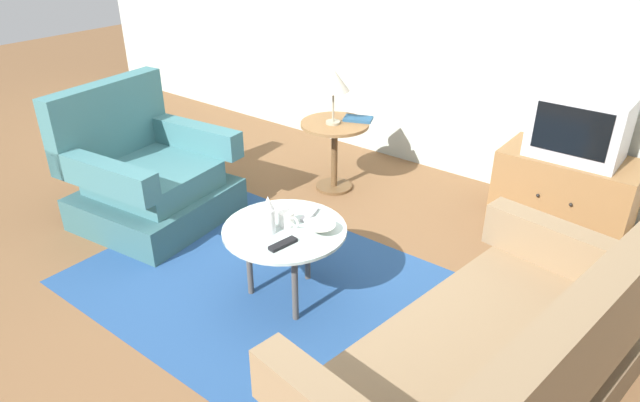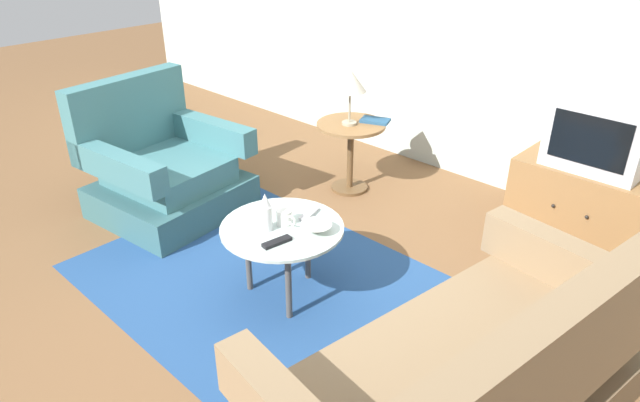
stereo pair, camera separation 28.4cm
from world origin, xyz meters
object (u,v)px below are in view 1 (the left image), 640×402
Objects in this scene: tv_stand at (565,190)px; tv_remote_dark at (283,244)px; book at (358,119)px; armchair at (147,178)px; couch at (490,375)px; side_table at (335,141)px; mug at (287,219)px; tv_remote_silver at (309,215)px; coffee_table at (284,236)px; television at (580,126)px; table_lamp at (334,81)px; bowl at (320,228)px; vase at (269,215)px.

tv_stand is 2.23m from tv_remote_dark.
book is (-0.64, 1.62, 0.10)m from tv_remote_dark.
couch is (2.72, -0.29, -0.01)m from armchair.
side_table is 4.17× the size of mug.
tv_stand is 1.97m from tv_remote_silver.
armchair reaches higher than coffee_table.
book is (0.90, 1.36, 0.26)m from armchair.
couch is at bearing -81.59° from tv_stand.
book is (-0.52, 1.48, 0.16)m from coffee_table.
television is 1.40× the size of table_lamp.
television is 2.23m from tv_remote_dark.
bowl is (-0.81, -1.80, -0.25)m from television.
armchair is 4.74× the size of vase.
couch is 13.62× the size of mug.
side_table is 0.49m from table_lamp.
couch is 2.09m from tv_stand.
coffee_table is (1.42, -0.12, 0.11)m from armchair.
vase reaches higher than tv_remote_dark.
couch is 2.01× the size of tv_stand.
armchair is 1.46m from tv_remote_silver.
bowl is 1.56m from book.
table_lamp is at bearing 14.88° from tv_remote_silver.
couch is 2.45m from side_table.
vase is at bearing 75.17° from armchair.
tv_remote_dark is (0.12, -0.17, -0.03)m from mug.
bowl reaches higher than coffee_table.
television is at bearing 19.25° from side_table.
tv_remote_dark is at bearing -62.62° from table_lamp.
bowl is (0.18, 0.09, 0.07)m from coffee_table.
coffee_table is at bearing -92.91° from book.
armchair is 1.65m from book.
side_table is at bearing 95.05° from table_lamp.
couch is at bearing -37.79° from side_table.
coffee_table is at bearing 90.63° from couch.
table_lamp is 1.54m from vase.
side_table reaches higher than coffee_table.
television is (2.41, 1.77, 0.43)m from armchair.
couch reaches higher than tv_remote_dark.
table_lamp is at bearing 115.92° from coffee_table.
television is (0.99, 1.89, 0.32)m from coffee_table.
table_lamp reaches higher than book.
bowl is 0.68× the size of book.
tv_stand is at bearing 20.06° from table_lamp.
armchair is at bearing -143.68° from television.
table_lamp is 1.90× the size of vase.
side_table reaches higher than tv_stand.
tv_remote_dark is (0.75, -1.47, 0.07)m from side_table.
mug is 0.20m from bowl.
book is (-1.52, -0.41, -0.16)m from television.
bowl is at bearing -114.16° from television.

